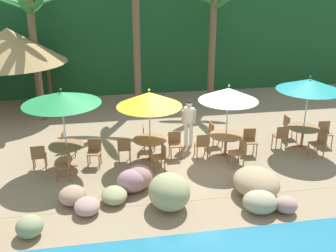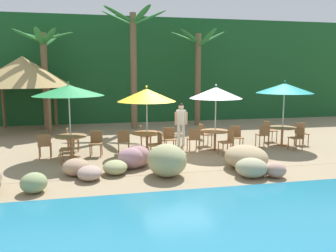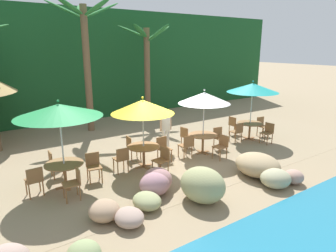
% 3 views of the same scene
% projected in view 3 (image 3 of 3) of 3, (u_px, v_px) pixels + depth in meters
% --- Properties ---
extents(ground_plane, '(120.00, 120.00, 0.00)m').
position_uv_depth(ground_plane, '(172.00, 161.00, 10.74)').
color(ground_plane, '#937F60').
extents(terrace_deck, '(18.00, 5.20, 0.01)m').
position_uv_depth(terrace_deck, '(172.00, 161.00, 10.74)').
color(terrace_deck, '#937F60').
rests_on(terrace_deck, ground).
extents(foliage_backdrop, '(28.00, 2.40, 6.00)m').
position_uv_depth(foliage_backdrop, '(83.00, 64.00, 17.16)').
color(foliage_backdrop, '#194C23').
rests_on(foliage_backdrop, ground).
extents(rock_seawall, '(8.34, 2.77, 0.91)m').
position_uv_depth(rock_seawall, '(188.00, 191.00, 7.79)').
color(rock_seawall, tan).
rests_on(rock_seawall, ground).
extents(umbrella_green, '(2.37, 2.37, 2.60)m').
position_uv_depth(umbrella_green, '(59.00, 110.00, 8.17)').
color(umbrella_green, silver).
rests_on(umbrella_green, ground).
extents(dining_table_green, '(1.10, 1.10, 0.74)m').
position_uv_depth(dining_table_green, '(64.00, 167.00, 8.60)').
color(dining_table_green, olive).
rests_on(dining_table_green, ground).
extents(chair_green_seaward, '(0.48, 0.48, 0.87)m').
position_uv_depth(chair_green_seaward, '(93.00, 165.00, 9.07)').
color(chair_green_seaward, olive).
rests_on(chair_green_seaward, ground).
extents(chair_green_inland, '(0.44, 0.43, 0.87)m').
position_uv_depth(chair_green_inland, '(55.00, 162.00, 9.27)').
color(chair_green_inland, olive).
rests_on(chair_green_inland, ground).
extents(chair_green_left, '(0.44, 0.45, 0.87)m').
position_uv_depth(chair_green_left, '(34.00, 179.00, 8.06)').
color(chair_green_left, olive).
rests_on(chair_green_left, ground).
extents(chair_green_right, '(0.46, 0.46, 0.87)m').
position_uv_depth(chair_green_right, '(74.00, 181.00, 7.95)').
color(chair_green_right, olive).
rests_on(chair_green_right, ground).
extents(umbrella_yellow, '(2.09, 2.09, 2.44)m').
position_uv_depth(umbrella_yellow, '(143.00, 107.00, 9.71)').
color(umbrella_yellow, silver).
rests_on(umbrella_yellow, ground).
extents(dining_table_yellow, '(1.10, 1.10, 0.74)m').
position_uv_depth(dining_table_yellow, '(144.00, 150.00, 10.09)').
color(dining_table_yellow, olive).
rests_on(dining_table_yellow, ground).
extents(chair_yellow_seaward, '(0.42, 0.43, 0.87)m').
position_uv_depth(chair_yellow_seaward, '(163.00, 147.00, 10.65)').
color(chair_yellow_seaward, olive).
rests_on(chair_yellow_seaward, ground).
extents(chair_yellow_inland, '(0.46, 0.46, 0.87)m').
position_uv_depth(chair_yellow_inland, '(132.00, 146.00, 10.79)').
color(chair_yellow_inland, olive).
rests_on(chair_yellow_inland, ground).
extents(chair_yellow_left, '(0.44, 0.44, 0.87)m').
position_uv_depth(chair_yellow_left, '(122.00, 158.00, 9.61)').
color(chair_yellow_left, olive).
rests_on(chair_yellow_left, ground).
extents(chair_yellow_right, '(0.48, 0.48, 0.87)m').
position_uv_depth(chair_yellow_right, '(162.00, 158.00, 9.57)').
color(chair_yellow_right, olive).
rests_on(chair_yellow_right, ground).
extents(umbrella_white, '(1.95, 1.95, 2.48)m').
position_uv_depth(umbrella_white, '(204.00, 98.00, 11.02)').
color(umbrella_white, silver).
rests_on(umbrella_white, ground).
extents(dining_table_white, '(1.10, 1.10, 0.74)m').
position_uv_depth(dining_table_white, '(203.00, 138.00, 11.42)').
color(dining_table_white, olive).
rests_on(dining_table_white, ground).
extents(chair_white_seaward, '(0.46, 0.47, 0.87)m').
position_uv_depth(chair_white_seaward, '(219.00, 136.00, 11.91)').
color(chair_white_seaward, olive).
rests_on(chair_white_seaward, ground).
extents(chair_white_inland, '(0.47, 0.46, 0.87)m').
position_uv_depth(chair_white_inland, '(186.00, 136.00, 12.02)').
color(chair_white_inland, olive).
rests_on(chair_white_inland, ground).
extents(chair_white_left, '(0.42, 0.43, 0.87)m').
position_uv_depth(chair_white_left, '(187.00, 145.00, 10.91)').
color(chair_white_left, olive).
rests_on(chair_white_left, ground).
extents(chair_white_right, '(0.47, 0.46, 0.87)m').
position_uv_depth(chair_white_right, '(222.00, 145.00, 10.87)').
color(chair_white_right, olive).
rests_on(chair_white_right, ground).
extents(umbrella_teal, '(2.19, 2.19, 2.60)m').
position_uv_depth(umbrella_teal, '(253.00, 88.00, 12.72)').
color(umbrella_teal, silver).
rests_on(umbrella_teal, ground).
extents(dining_table_teal, '(1.10, 1.10, 0.74)m').
position_uv_depth(dining_table_teal, '(250.00, 126.00, 13.15)').
color(dining_table_teal, olive).
rests_on(dining_table_teal, ground).
extents(chair_teal_seaward, '(0.45, 0.46, 0.87)m').
position_uv_depth(chair_teal_seaward, '(262.00, 125.00, 13.67)').
color(chair_teal_seaward, olive).
rests_on(chair_teal_seaward, ground).
extents(chair_teal_inland, '(0.44, 0.43, 0.87)m').
position_uv_depth(chair_teal_inland, '(234.00, 124.00, 13.79)').
color(chair_teal_inland, olive).
rests_on(chair_teal_inland, ground).
extents(chair_teal_left, '(0.43, 0.44, 0.87)m').
position_uv_depth(chair_teal_left, '(237.00, 131.00, 12.67)').
color(chair_teal_left, olive).
rests_on(chair_teal_left, ground).
extents(chair_teal_right, '(0.46, 0.45, 0.87)m').
position_uv_depth(chair_teal_right, '(268.00, 132.00, 12.59)').
color(chair_teal_right, olive).
rests_on(chair_teal_right, ground).
extents(palm_tree_second, '(3.29, 3.34, 6.02)m').
position_uv_depth(palm_tree_second, '(86.00, 47.00, 13.67)').
color(palm_tree_second, brown).
rests_on(palm_tree_second, ground).
extents(palm_tree_third, '(2.95, 2.95, 5.13)m').
position_uv_depth(palm_tree_third, '(147.00, 58.00, 16.21)').
color(palm_tree_third, brown).
rests_on(palm_tree_third, ground).
extents(waiter_in_white, '(0.52, 0.37, 1.70)m').
position_uv_depth(waiter_in_white, '(166.00, 127.00, 11.51)').
color(waiter_in_white, white).
rests_on(waiter_in_white, ground).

